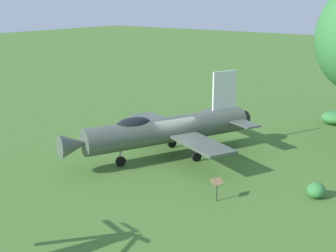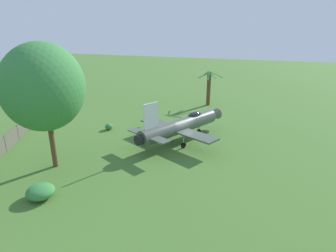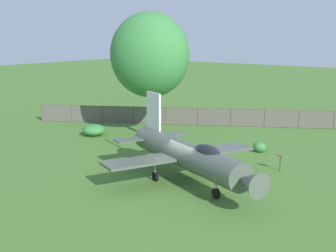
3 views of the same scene
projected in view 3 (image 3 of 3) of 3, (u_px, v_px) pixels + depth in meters
ground_plane at (185, 182)px, 28.22m from camera, size 200.00×200.00×0.00m
display_jet at (188, 155)px, 27.56m from camera, size 12.26×9.88×5.08m
shade_tree at (149, 55)px, 39.10m from camera, size 7.16×6.12×10.77m
perimeter_fence at (214, 116)px, 45.10m from camera, size 31.05×17.56×1.77m
shrub_near_fence at (94, 130)px, 40.87m from camera, size 1.97×1.99×1.03m
shrub_by_tree at (259, 147)px, 35.28m from camera, size 1.03×0.90×0.79m
info_plaque at (280, 159)px, 30.32m from camera, size 0.71×0.60×1.14m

